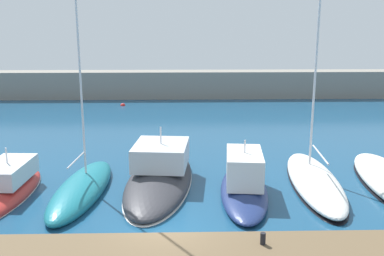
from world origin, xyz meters
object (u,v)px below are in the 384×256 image
object	(u,v)px
motorboat_red_second	(6,189)
sailboat_white_sixth	(314,179)
motorboat_navy_fifth	(244,181)
sailboat_teal_third	(82,188)
dock_bollard	(263,239)
motorboat_charcoal_fourth	(160,175)
mooring_buoy_red	(123,106)

from	to	relation	value
motorboat_red_second	sailboat_white_sixth	distance (m)	15.69
motorboat_red_second	motorboat_navy_fifth	world-z (taller)	motorboat_navy_fifth
motorboat_red_second	sailboat_teal_third	size ratio (longest dim) A/B	0.41
dock_bollard	motorboat_charcoal_fourth	bearing A→B (deg)	118.14
motorboat_red_second	sailboat_white_sixth	world-z (taller)	sailboat_white_sixth
mooring_buoy_red	motorboat_charcoal_fourth	bearing A→B (deg)	-77.88
motorboat_charcoal_fourth	sailboat_white_sixth	distance (m)	8.14
sailboat_white_sixth	dock_bollard	size ratio (longest dim) A/B	45.38
sailboat_teal_third	mooring_buoy_red	xyz separation A→B (m)	(-1.13, 24.50, -0.31)
sailboat_white_sixth	mooring_buoy_red	xyz separation A→B (m)	(-13.10, 23.70, -0.34)
motorboat_red_second	dock_bollard	bearing A→B (deg)	-115.07
sailboat_teal_third	sailboat_white_sixth	distance (m)	11.99
motorboat_navy_fifth	dock_bollard	size ratio (longest dim) A/B	18.22
motorboat_red_second	sailboat_white_sixth	size ratio (longest dim) A/B	0.38
sailboat_white_sixth	motorboat_red_second	bearing A→B (deg)	98.43
motorboat_red_second	motorboat_navy_fifth	xyz separation A→B (m)	(11.79, -0.00, 0.29)
motorboat_red_second	motorboat_charcoal_fourth	xyz separation A→B (m)	(7.54, 1.56, 0.09)
sailboat_teal_third	motorboat_red_second	bearing A→B (deg)	97.79
mooring_buoy_red	dock_bollard	bearing A→B (deg)	-73.61
sailboat_teal_third	mooring_buoy_red	world-z (taller)	sailboat_teal_third
sailboat_teal_third	motorboat_charcoal_fourth	bearing A→B (deg)	-66.74
motorboat_navy_fifth	mooring_buoy_red	world-z (taller)	motorboat_navy_fifth
motorboat_charcoal_fourth	mooring_buoy_red	distance (m)	23.70
mooring_buoy_red	dock_bollard	distance (m)	32.10
mooring_buoy_red	sailboat_teal_third	bearing A→B (deg)	-87.36
sailboat_white_sixth	sailboat_teal_third	bearing A→B (deg)	98.49
motorboat_navy_fifth	sailboat_white_sixth	world-z (taller)	sailboat_white_sixth
motorboat_charcoal_fourth	sailboat_white_sixth	bearing A→B (deg)	-88.06
sailboat_teal_third	dock_bollard	xyz separation A→B (m)	(7.92, -6.29, 0.38)
motorboat_navy_fifth	sailboat_white_sixth	size ratio (longest dim) A/B	0.40
motorboat_navy_fifth	motorboat_charcoal_fourth	bearing A→B (deg)	75.64
sailboat_white_sixth	mooring_buoy_red	world-z (taller)	sailboat_white_sixth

